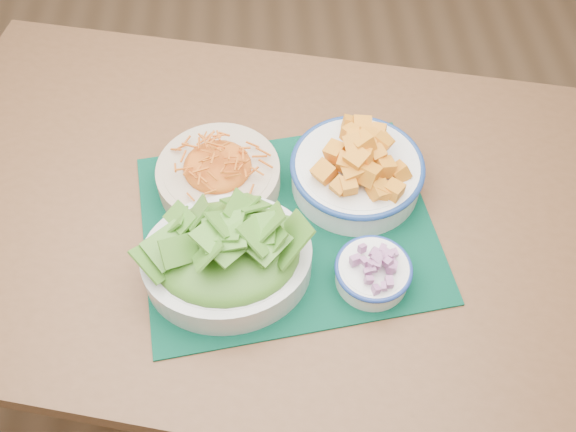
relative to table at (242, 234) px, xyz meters
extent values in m
plane|color=#976E49|center=(-0.20, 0.08, -0.65)|extent=(4.00, 4.00, 0.00)
cube|color=brown|center=(0.00, 0.00, 0.08)|extent=(1.36, 1.06, 0.04)
cylinder|color=brown|center=(-0.45, 0.46, -0.30)|extent=(0.06, 0.06, 0.71)
cylinder|color=brown|center=(0.61, 0.21, -0.30)|extent=(0.06, 0.06, 0.71)
cube|color=black|center=(0.08, -0.06, 0.10)|extent=(0.54, 0.46, 0.00)
cylinder|color=#C9B295|center=(-0.03, 0.04, 0.13)|extent=(0.24, 0.24, 0.05)
ellipsoid|color=orange|center=(-0.03, 0.04, 0.17)|extent=(0.19, 0.19, 0.04)
cylinder|color=white|center=(0.21, 0.03, 0.13)|extent=(0.25, 0.25, 0.06)
torus|color=navy|center=(0.21, 0.03, 0.15)|extent=(0.23, 0.23, 0.01)
ellipsoid|color=orange|center=(0.21, 0.03, 0.19)|extent=(0.20, 0.20, 0.06)
ellipsoid|color=#306D1A|center=(-0.02, -0.14, 0.19)|extent=(0.24, 0.20, 0.07)
cylinder|color=white|center=(0.21, -0.17, 0.12)|extent=(0.15, 0.15, 0.04)
torus|color=navy|center=(0.21, -0.17, 0.14)|extent=(0.12, 0.12, 0.01)
ellipsoid|color=#78115C|center=(0.21, -0.17, 0.15)|extent=(0.10, 0.10, 0.02)
camera|label=1|loc=(0.05, -0.67, 1.00)|focal=40.00mm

